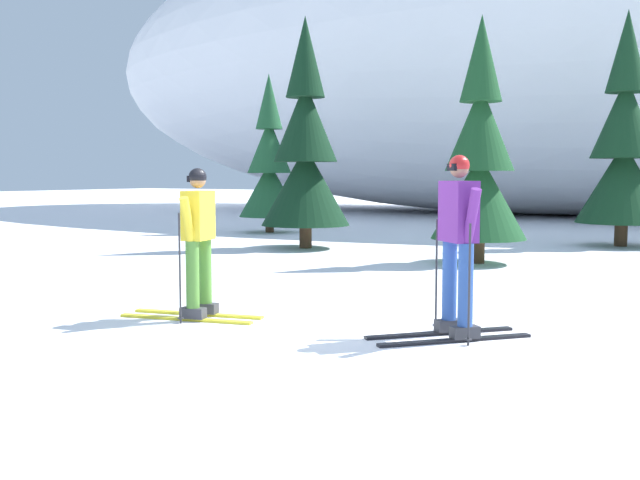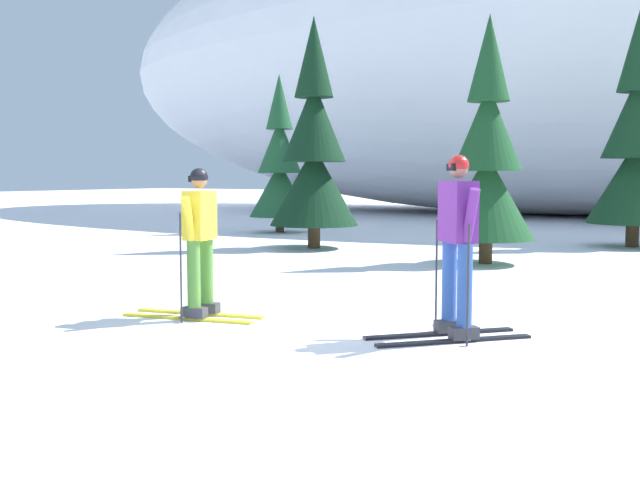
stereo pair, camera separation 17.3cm
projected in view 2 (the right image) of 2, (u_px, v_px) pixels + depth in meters
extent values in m
plane|color=white|center=(283.00, 327.00, 8.05)|extent=(120.00, 120.00, 0.00)
cube|color=black|center=(454.00, 341.00, 7.31)|extent=(1.18, 1.29, 0.03)
cube|color=black|center=(440.00, 334.00, 7.65)|extent=(1.18, 1.29, 0.03)
cube|color=#38383D|center=(464.00, 333.00, 7.34)|extent=(0.29, 0.30, 0.12)
cube|color=#38383D|center=(449.00, 326.00, 7.67)|extent=(0.29, 0.30, 0.12)
cylinder|color=#2D519E|center=(465.00, 285.00, 7.29)|extent=(0.15, 0.15, 0.83)
cylinder|color=#2D519E|center=(449.00, 281.00, 7.63)|extent=(0.15, 0.15, 0.83)
cube|color=#6B2889|center=(458.00, 212.00, 7.40)|extent=(0.49, 0.47, 0.61)
cylinder|color=#6B2889|center=(470.00, 217.00, 7.14)|extent=(0.27, 0.26, 0.58)
cylinder|color=#6B2889|center=(446.00, 215.00, 7.66)|extent=(0.27, 0.26, 0.58)
sphere|color=#A37556|center=(459.00, 168.00, 7.36)|extent=(0.19, 0.19, 0.19)
sphere|color=red|center=(459.00, 165.00, 7.36)|extent=(0.21, 0.21, 0.21)
cube|color=black|center=(451.00, 167.00, 7.34)|extent=(0.14, 0.13, 0.07)
cylinder|color=#2D2D33|center=(468.00, 285.00, 7.10)|extent=(0.02, 0.02, 1.19)
cylinder|color=#2D2D33|center=(467.00, 340.00, 7.14)|extent=(0.07, 0.07, 0.01)
cylinder|color=#2D2D33|center=(436.00, 276.00, 7.79)|extent=(0.02, 0.02, 1.19)
cylinder|color=#2D2D33|center=(436.00, 326.00, 7.83)|extent=(0.07, 0.07, 0.01)
cube|color=gold|center=(187.00, 318.00, 8.46)|extent=(1.61, 0.48, 0.03)
cube|color=gold|center=(200.00, 313.00, 8.76)|extent=(1.61, 0.48, 0.03)
cube|color=#38383D|center=(194.00, 312.00, 8.42)|extent=(0.30, 0.20, 0.12)
cube|color=#38383D|center=(207.00, 308.00, 8.72)|extent=(0.30, 0.20, 0.12)
cylinder|color=#4C8433|center=(194.00, 274.00, 8.38)|extent=(0.15, 0.15, 0.76)
cylinder|color=#4C8433|center=(207.00, 271.00, 8.68)|extent=(0.15, 0.15, 0.76)
cube|color=yellow|center=(200.00, 215.00, 8.47)|extent=(0.33, 0.45, 0.56)
cylinder|color=yellow|center=(189.00, 222.00, 8.24)|extent=(0.16, 0.29, 0.58)
cylinder|color=yellow|center=(210.00, 220.00, 8.72)|extent=(0.16, 0.29, 0.58)
sphere|color=#A37556|center=(199.00, 180.00, 8.44)|extent=(0.19, 0.19, 0.19)
sphere|color=black|center=(199.00, 177.00, 8.43)|extent=(0.21, 0.21, 0.21)
cube|color=black|center=(193.00, 179.00, 8.46)|extent=(0.07, 0.15, 0.07)
cylinder|color=#2D2D33|center=(181.00, 268.00, 8.22)|extent=(0.02, 0.02, 1.23)
cylinder|color=#2D2D33|center=(182.00, 318.00, 8.27)|extent=(0.07, 0.07, 0.01)
cylinder|color=#2D2D33|center=(209.00, 261.00, 8.86)|extent=(0.02, 0.02, 1.23)
cylinder|color=#2D2D33|center=(210.00, 307.00, 8.91)|extent=(0.07, 0.07, 0.01)
cylinder|color=#47301E|center=(280.00, 222.00, 21.29)|extent=(0.24, 0.24, 0.61)
cone|color=#1E512D|center=(280.00, 189.00, 21.21)|extent=(1.74, 1.74, 1.55)
cone|color=#1E512D|center=(279.00, 146.00, 21.10)|extent=(1.25, 1.25, 1.55)
cone|color=#1E512D|center=(279.00, 101.00, 20.99)|extent=(0.76, 0.76, 1.55)
cylinder|color=#47301E|center=(314.00, 233.00, 16.69)|extent=(0.28, 0.28, 0.69)
cone|color=black|center=(314.00, 186.00, 16.60)|extent=(1.98, 1.98, 1.78)
cone|color=black|center=(314.00, 122.00, 16.47)|extent=(1.43, 1.43, 1.78)
cone|color=black|center=(314.00, 57.00, 16.35)|extent=(0.87, 0.87, 1.78)
cylinder|color=#47301E|center=(486.00, 247.00, 13.77)|extent=(0.25, 0.25, 0.62)
cone|color=#194723|center=(487.00, 197.00, 13.68)|extent=(1.76, 1.76, 1.58)
cone|color=#194723|center=(488.00, 128.00, 13.57)|extent=(1.27, 1.27, 1.58)
cone|color=#194723|center=(489.00, 57.00, 13.46)|extent=(0.77, 0.77, 1.58)
cylinder|color=#47301E|center=(632.00, 231.00, 16.96)|extent=(0.29, 0.29, 0.73)
cone|color=#14381E|center=(634.00, 183.00, 16.87)|extent=(2.07, 2.07, 1.86)
cone|color=#14381E|center=(637.00, 117.00, 16.74)|extent=(1.49, 1.49, 1.86)
cone|color=#14381E|center=(639.00, 50.00, 16.61)|extent=(0.91, 0.91, 1.86)
ellipsoid|color=white|center=(549.00, 52.00, 30.39)|extent=(41.99, 20.14, 13.32)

